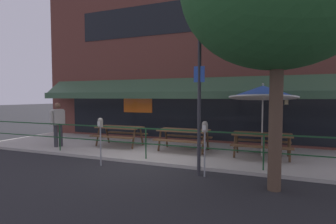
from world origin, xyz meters
TOP-DOWN VIEW (x-y plane):
  - ground_plane at (0.00, 0.00)m, footprint 120.00×120.00m
  - patio_deck at (0.00, 2.00)m, footprint 15.00×4.00m
  - restaurant_building at (0.00, 4.23)m, footprint 15.00×1.60m
  - patio_railing at (0.00, 0.30)m, footprint 13.84×0.04m
  - picnic_table_left at (-1.93, 1.86)m, footprint 1.80×1.42m
  - picnic_table_centre at (0.71, 1.90)m, footprint 1.80×1.42m
  - picnic_table_right at (3.35, 1.85)m, footprint 1.80×1.42m
  - patio_umbrella_right at (3.35, 2.04)m, footprint 2.14×2.14m
  - pedestrian_walking at (-4.08, 0.86)m, footprint 0.33×0.61m
  - parking_meter_near at (-1.03, -0.60)m, footprint 0.15×0.16m
  - parking_meter_far at (2.07, -0.51)m, footprint 0.15×0.16m
  - street_sign_pole at (1.90, -0.45)m, footprint 0.28×0.09m

SIDE VIEW (x-z plane):
  - ground_plane at x=0.00m, z-range 0.00..0.00m
  - patio_deck at x=0.00m, z-range 0.00..0.10m
  - picnic_table_left at x=-1.93m, z-range 0.33..1.08m
  - picnic_table_centre at x=0.71m, z-range 0.33..1.08m
  - picnic_table_right at x=3.35m, z-range 0.33..1.08m
  - patio_railing at x=0.00m, z-range 0.32..1.28m
  - pedestrian_walking at x=-4.08m, z-range 0.20..1.91m
  - parking_meter_near at x=-1.03m, z-range 0.44..1.86m
  - parking_meter_far at x=2.07m, z-range 0.44..1.86m
  - street_sign_pole at x=1.90m, z-range 0.06..3.67m
  - patio_umbrella_right at x=3.35m, z-range 0.99..3.37m
  - restaurant_building at x=0.00m, z-range -0.03..7.84m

